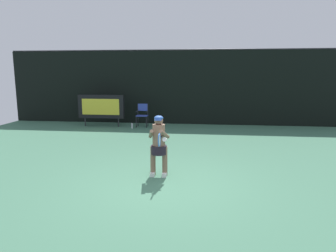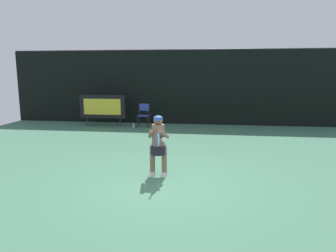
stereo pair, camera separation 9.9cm
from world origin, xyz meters
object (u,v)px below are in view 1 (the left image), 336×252
tennis_ball_loose (151,131)px  umpire_chair (142,114)px  tennis_player (159,143)px  tennis_racket (160,140)px  scoreboard (101,107)px  water_bottle (132,126)px

tennis_ball_loose → umpire_chair: bearing=117.5°
tennis_player → tennis_racket: 0.61m
scoreboard → water_bottle: (1.55, -0.33, -0.82)m
umpire_chair → water_bottle: size_ratio=4.08×
tennis_player → tennis_ball_loose: tennis_player is taller
scoreboard → tennis_ball_loose: (2.57, -1.03, -0.91)m
scoreboard → water_bottle: bearing=-12.0°
water_bottle → scoreboard: bearing=168.0°
umpire_chair → water_bottle: 0.80m
tennis_player → tennis_ball_loose: size_ratio=22.32×
water_bottle → tennis_player: 6.72m
tennis_player → tennis_racket: bearing=-79.6°
tennis_player → tennis_racket: size_ratio=2.52×
umpire_chair → tennis_racket: 7.63m
tennis_racket → tennis_player: bearing=105.8°
tennis_player → umpire_chair: bearing=104.9°
tennis_ball_loose → tennis_racket: bearing=-78.2°
scoreboard → tennis_racket: (3.86, -7.20, 0.10)m
scoreboard → tennis_ball_loose: scoreboard is taller
tennis_ball_loose → scoreboard: bearing=158.1°
water_bottle → tennis_racket: bearing=-71.4°
scoreboard → tennis_player: size_ratio=1.45×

